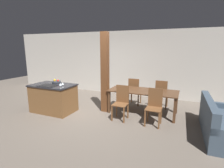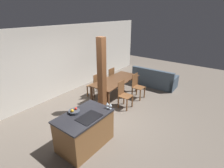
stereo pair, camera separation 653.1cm
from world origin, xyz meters
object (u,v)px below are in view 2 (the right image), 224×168
object	(u,v)px
fruit_bowl	(74,111)
dining_chair_near_left	(124,94)
kitchen_island	(85,130)
dining_table	(116,82)
couch	(154,80)
dining_chair_far_left	(95,85)
wine_glass_middle	(107,104)
timber_post	(102,77)
dining_chair_near_right	(137,86)
wine_glass_near	(110,105)
dining_chair_far_right	(109,78)

from	to	relation	value
fruit_bowl	dining_chair_near_left	world-z (taller)	fruit_bowl
kitchen_island	dining_table	size ratio (longest dim) A/B	0.65
kitchen_island	couch	size ratio (longest dim) A/B	0.70
fruit_bowl	dining_chair_far_left	xyz separation A→B (m)	(2.26, 1.38, -0.42)
wine_glass_middle	timber_post	world-z (taller)	timber_post
dining_chair_near_left	wine_glass_middle	bearing A→B (deg)	-161.19
dining_chair_near_right	timber_post	distance (m)	1.83
wine_glass_near	dining_chair_near_left	xyz separation A→B (m)	(1.59, 0.64, -0.50)
fruit_bowl	dining_table	world-z (taller)	fruit_bowl
kitchen_island	dining_chair_far_left	size ratio (longest dim) A/B	1.40
wine_glass_near	dining_chair_near_left	size ratio (longest dim) A/B	0.16
dining_table	dining_chair_near_right	xyz separation A→B (m)	(0.47, -0.67, -0.14)
fruit_bowl	dining_chair_far_right	bearing A→B (deg)	23.47
wine_glass_middle	dining_chair_far_left	xyz separation A→B (m)	(1.59, 1.89, -0.50)
fruit_bowl	couch	bearing A→B (deg)	-0.04
fruit_bowl	wine_glass_middle	bearing A→B (deg)	-37.47
dining_chair_far_left	dining_chair_far_right	bearing A→B (deg)	-180.00
fruit_bowl	dining_table	size ratio (longest dim) A/B	0.13
wine_glass_near	wine_glass_middle	world-z (taller)	same
couch	dining_chair_near_right	bearing A→B (deg)	86.77
dining_chair_far_left	wine_glass_middle	bearing A→B (deg)	49.92
dining_chair_near_right	timber_post	size ratio (longest dim) A/B	0.39
timber_post	kitchen_island	bearing A→B (deg)	-155.47
kitchen_island	timber_post	size ratio (longest dim) A/B	0.54
couch	dining_chair_far_right	bearing A→B (deg)	46.33
wine_glass_middle	dining_chair_near_right	bearing A→B (deg)	12.13
dining_chair_near_right	timber_post	world-z (taller)	timber_post
couch	timber_post	xyz separation A→B (m)	(-3.17, 0.43, 0.97)
dining_chair_near_right	couch	xyz separation A→B (m)	(1.55, -0.04, -0.23)
wine_glass_near	wine_glass_middle	size ratio (longest dim) A/B	1.00
dining_table	timber_post	xyz separation A→B (m)	(-1.16, -0.28, 0.60)
kitchen_island	timber_post	xyz separation A→B (m)	(1.50, 0.68, 0.80)
couch	timber_post	size ratio (longest dim) A/B	0.78
dining_chair_near_left	timber_post	world-z (taller)	timber_post
timber_post	fruit_bowl	bearing A→B (deg)	-164.73
dining_table	dining_chair_far_right	size ratio (longest dim) A/B	2.14
wine_glass_near	couch	bearing A→B (deg)	8.38
fruit_bowl	dining_chair_near_right	size ratio (longest dim) A/B	0.29
dining_table	dining_chair_near_right	size ratio (longest dim) A/B	2.14
dining_chair_near_left	dining_chair_far_right	world-z (taller)	same
kitchen_island	dining_chair_near_right	distance (m)	3.14
wine_glass_middle	dining_chair_near_right	world-z (taller)	wine_glass_middle
fruit_bowl	dining_chair_far_left	distance (m)	2.68
dining_chair_near_left	kitchen_island	bearing A→B (deg)	-172.42
dining_chair_near_left	couch	distance (m)	2.49
dining_chair_far_right	couch	size ratio (longest dim) A/B	0.50
wine_glass_near	dining_chair_far_right	xyz separation A→B (m)	(2.52, 1.99, -0.50)
wine_glass_middle	timber_post	xyz separation A→B (m)	(0.90, 0.94, 0.24)
kitchen_island	wine_glass_middle	xyz separation A→B (m)	(0.60, -0.25, 0.57)
kitchen_island	dining_chair_near_left	size ratio (longest dim) A/B	1.40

